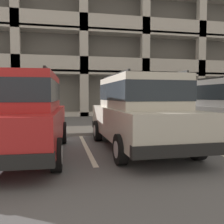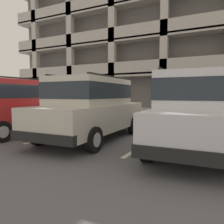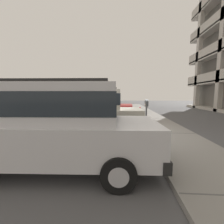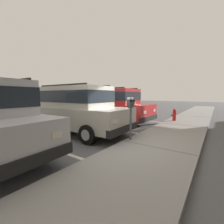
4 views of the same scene
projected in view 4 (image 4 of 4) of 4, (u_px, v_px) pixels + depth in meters
The scene contains 7 objects.
ground_plane at pixel (118, 144), 5.08m from camera, with size 80.00×80.00×0.10m.
sidewalk at pixel (155, 149), 4.33m from camera, with size 40.00×2.20×0.12m.
parking_stall_lines at pixel (51, 148), 4.58m from camera, with size 12.90×4.80×0.01m.
silver_suv at pixel (76, 108), 6.40m from camera, with size 2.10×4.82×2.03m.
red_sedan at pixel (113, 104), 8.96m from camera, with size 2.19×4.87×2.03m.
parking_meter_near at pixel (131, 108), 4.96m from camera, with size 0.35×0.12×1.43m.
fire_hydrant at pixel (174, 115), 8.87m from camera, with size 0.30×0.30×0.70m.
Camera 4 is at (4.14, 2.68, 1.61)m, focal length 24.00 mm.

